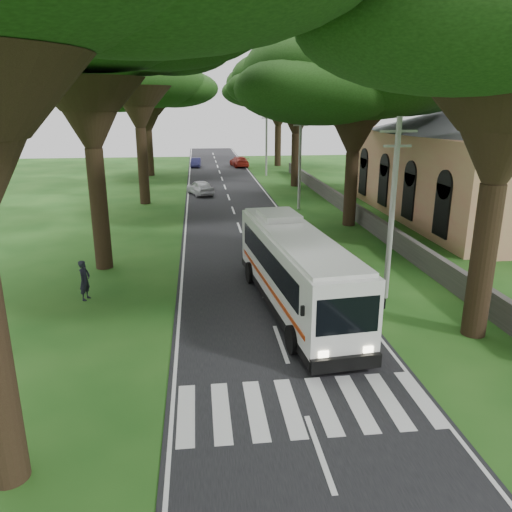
% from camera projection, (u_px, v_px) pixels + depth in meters
% --- Properties ---
extents(ground, '(140.00, 140.00, 0.00)m').
position_uv_depth(ground, '(291.00, 372.00, 16.50)').
color(ground, '#1A4814').
rests_on(ground, ground).
extents(road, '(8.00, 120.00, 0.04)m').
position_uv_depth(road, '(234.00, 213.00, 40.22)').
color(road, black).
rests_on(road, ground).
extents(crosswalk, '(8.00, 3.00, 0.01)m').
position_uv_depth(crosswalk, '(303.00, 407.00, 14.60)').
color(crosswalk, silver).
rests_on(crosswalk, ground).
extents(property_wall, '(0.35, 50.00, 1.20)m').
position_uv_depth(property_wall, '(346.00, 206.00, 40.10)').
color(property_wall, '#383533').
rests_on(property_wall, ground).
extents(church, '(14.00, 24.00, 11.60)m').
position_uv_depth(church, '(473.00, 153.00, 37.49)').
color(church, tan).
rests_on(church, ground).
extents(pole_near, '(1.60, 0.24, 8.00)m').
position_uv_depth(pole_near, '(392.00, 208.00, 21.57)').
color(pole_near, gray).
rests_on(pole_near, ground).
extents(pole_mid, '(1.60, 0.24, 8.00)m').
position_uv_depth(pole_mid, '(300.00, 159.00, 40.56)').
color(pole_mid, gray).
rests_on(pole_mid, ground).
extents(pole_far, '(1.60, 0.24, 8.00)m').
position_uv_depth(pole_far, '(266.00, 141.00, 59.54)').
color(pole_far, gray).
rests_on(pole_far, ground).
extents(tree_l_mida, '(15.14, 15.14, 16.26)m').
position_uv_depth(tree_l_mida, '(80.00, 4.00, 23.19)').
color(tree_l_mida, black).
rests_on(tree_l_mida, ground).
extents(tree_l_midb, '(13.31, 13.31, 16.21)m').
position_uv_depth(tree_l_midb, '(135.00, 43.00, 40.26)').
color(tree_l_midb, black).
rests_on(tree_l_midb, ground).
extents(tree_l_far, '(14.24, 14.24, 13.77)m').
position_uv_depth(tree_l_far, '(145.00, 84.00, 57.98)').
color(tree_l_far, black).
rests_on(tree_l_far, ground).
extents(tree_r_mida, '(15.36, 15.36, 13.79)m').
position_uv_depth(tree_r_mida, '(357.00, 73.00, 33.29)').
color(tree_r_mida, black).
rests_on(tree_r_mida, ground).
extents(tree_r_midb, '(13.27, 13.27, 13.92)m').
position_uv_depth(tree_r_midb, '(297.00, 78.00, 50.18)').
color(tree_r_midb, black).
rests_on(tree_r_midb, ground).
extents(tree_r_far, '(14.22, 14.22, 14.10)m').
position_uv_depth(tree_r_far, '(279.00, 84.00, 67.37)').
color(tree_r_far, black).
rests_on(tree_r_far, ground).
extents(coach_bus, '(3.53, 11.64, 3.38)m').
position_uv_depth(coach_bus, '(295.00, 269.00, 21.08)').
color(coach_bus, silver).
rests_on(coach_bus, ground).
extents(distant_car_a, '(2.97, 4.47, 1.41)m').
position_uv_depth(distant_car_a, '(200.00, 187.00, 47.98)').
color(distant_car_a, silver).
rests_on(distant_car_a, road).
extents(distant_car_b, '(1.52, 3.77, 1.22)m').
position_uv_depth(distant_car_b, '(196.00, 162.00, 68.81)').
color(distant_car_b, navy).
rests_on(distant_car_b, road).
extents(distant_car_c, '(2.60, 5.12, 1.42)m').
position_uv_depth(distant_car_c, '(239.00, 161.00, 69.05)').
color(distant_car_c, maroon).
rests_on(distant_car_c, road).
extents(pedestrian, '(0.63, 0.77, 1.84)m').
position_uv_depth(pedestrian, '(85.00, 280.00, 22.33)').
color(pedestrian, black).
rests_on(pedestrian, ground).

